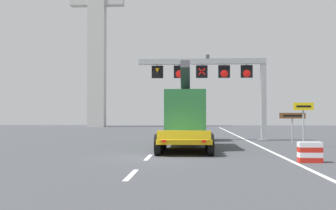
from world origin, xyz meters
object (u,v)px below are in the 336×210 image
object	(u,v)px
overhead_lane_gantry	(217,75)
exit_sign_yellow	(303,114)
tourist_info_sign_brown	(292,120)
crash_barrier_striped	(310,152)
heavy_haul_truck_yellow	(186,116)
bridge_pylon_distant	(97,24)

from	to	relation	value
overhead_lane_gantry	exit_sign_yellow	size ratio (longest dim) A/B	3.66
exit_sign_yellow	tourist_info_sign_brown	bearing A→B (deg)	90.52
overhead_lane_gantry	exit_sign_yellow	bearing A→B (deg)	-50.09
exit_sign_yellow	overhead_lane_gantry	bearing A→B (deg)	129.91
exit_sign_yellow	crash_barrier_striped	size ratio (longest dim) A/B	2.86
heavy_haul_truck_yellow	tourist_info_sign_brown	xyz separation A→B (m)	(7.54, 0.93, -0.27)
overhead_lane_gantry	crash_barrier_striped	bearing A→B (deg)	-77.72
exit_sign_yellow	bridge_pylon_distant	xyz separation A→B (m)	(-23.00, 39.29, 15.27)
tourist_info_sign_brown	crash_barrier_striped	size ratio (longest dim) A/B	2.21
crash_barrier_striped	exit_sign_yellow	bearing A→B (deg)	76.07
exit_sign_yellow	bridge_pylon_distant	world-z (taller)	bridge_pylon_distant
tourist_info_sign_brown	bridge_pylon_distant	size ratio (longest dim) A/B	0.07
heavy_haul_truck_yellow	exit_sign_yellow	distance (m)	7.76
overhead_lane_gantry	heavy_haul_truck_yellow	bearing A→B (deg)	-119.58
tourist_info_sign_brown	bridge_pylon_distant	world-z (taller)	bridge_pylon_distant
bridge_pylon_distant	overhead_lane_gantry	bearing A→B (deg)	-61.66
overhead_lane_gantry	bridge_pylon_distant	distance (m)	39.61
heavy_haul_truck_yellow	exit_sign_yellow	size ratio (longest dim) A/B	4.90
heavy_haul_truck_yellow	tourist_info_sign_brown	distance (m)	7.60
heavy_haul_truck_yellow	exit_sign_yellow	xyz separation A→B (m)	(7.56, -1.75, 0.13)
heavy_haul_truck_yellow	bridge_pylon_distant	xyz separation A→B (m)	(-15.44, 37.54, 15.40)
heavy_haul_truck_yellow	crash_barrier_striped	distance (m)	11.41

